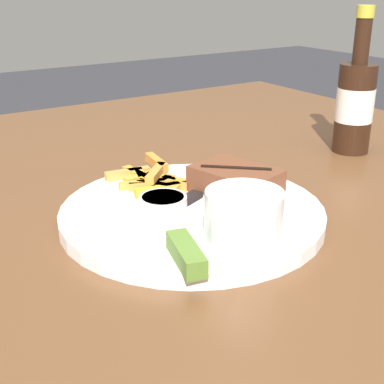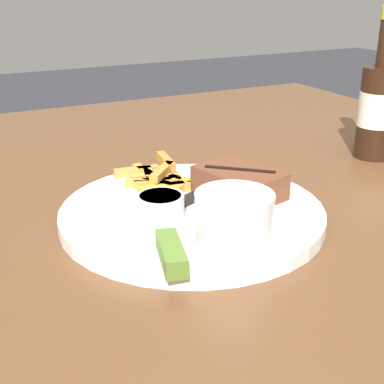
# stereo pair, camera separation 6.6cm
# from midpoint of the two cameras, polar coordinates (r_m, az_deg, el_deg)

# --- Properties ---
(dining_table) EXTENTS (1.38, 1.38, 0.77)m
(dining_table) POSITION_cam_midpoint_polar(r_m,az_deg,el_deg) (0.70, 2.70, -7.95)
(dining_table) COLOR brown
(dining_table) RESTS_ON ground_plane
(dinner_plate) EXTENTS (0.33, 0.33, 0.02)m
(dinner_plate) POSITION_cam_midpoint_polar(r_m,az_deg,el_deg) (0.67, 2.82, -2.36)
(dinner_plate) COLOR white
(dinner_plate) RESTS_ON dining_table
(steak_portion) EXTENTS (0.12, 0.10, 0.04)m
(steak_portion) POSITION_cam_midpoint_polar(r_m,az_deg,el_deg) (0.70, 7.76, 0.95)
(steak_portion) COLOR brown
(steak_portion) RESTS_ON dinner_plate
(fries_pile) EXTENTS (0.12, 0.09, 0.02)m
(fries_pile) POSITION_cam_midpoint_polar(r_m,az_deg,el_deg) (0.74, -1.10, 1.45)
(fries_pile) COLOR gold
(fries_pile) RESTS_ON dinner_plate
(coleslaw_cup) EXTENTS (0.08, 0.08, 0.06)m
(coleslaw_cup) POSITION_cam_midpoint_polar(r_m,az_deg,el_deg) (0.56, 7.86, -2.77)
(coleslaw_cup) COLOR white
(coleslaw_cup) RESTS_ON dinner_plate
(dipping_sauce_cup) EXTENTS (0.06, 0.06, 0.03)m
(dipping_sauce_cup) POSITION_cam_midpoint_polar(r_m,az_deg,el_deg) (0.63, -0.41, -1.43)
(dipping_sauce_cup) COLOR silver
(dipping_sauce_cup) RESTS_ON dinner_plate
(pickle_spear) EXTENTS (0.08, 0.04, 0.02)m
(pickle_spear) POSITION_cam_midpoint_polar(r_m,az_deg,el_deg) (0.54, 1.29, -6.60)
(pickle_spear) COLOR #567A2D
(pickle_spear) RESTS_ON dinner_plate
(fork_utensil) EXTENTS (0.12, 0.08, 0.00)m
(fork_utensil) POSITION_cam_midpoint_polar(r_m,az_deg,el_deg) (0.71, -3.34, 0.00)
(fork_utensil) COLOR #B7B7BC
(fork_utensil) RESTS_ON dinner_plate
(knife_utensil) EXTENTS (0.08, 0.16, 0.01)m
(knife_utensil) POSITION_cam_midpoint_polar(r_m,az_deg,el_deg) (0.70, 4.26, -0.06)
(knife_utensil) COLOR #B7B7BC
(knife_utensil) RESTS_ON dinner_plate
(beer_bottle) EXTENTS (0.06, 0.06, 0.24)m
(beer_bottle) POSITION_cam_midpoint_polar(r_m,az_deg,el_deg) (0.95, 21.17, 8.47)
(beer_bottle) COLOR black
(beer_bottle) RESTS_ON dining_table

